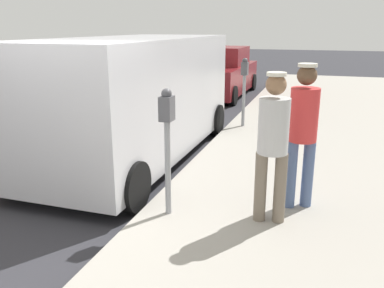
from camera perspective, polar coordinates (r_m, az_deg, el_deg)
name	(u,v)px	position (r m, az deg, el deg)	size (l,w,h in m)	color
ground_plane	(52,225)	(5.35, -19.04, -10.69)	(80.00, 80.00, 0.00)	#2D2D33
sidewalk_slab	(360,270)	(4.41, 22.46, -16.03)	(5.00, 32.00, 0.15)	#9E998E
parking_meter_near	(167,131)	(4.68, -3.50, 1.85)	(0.14, 0.18, 1.52)	gray
parking_meter_far	(244,80)	(9.17, 7.35, 8.83)	(0.14, 0.18, 1.52)	gray
pedestrian_in_gray	(273,139)	(4.58, 11.28, 0.69)	(0.36, 0.34, 1.72)	#726656
pedestrian_in_red	(303,127)	(5.04, 15.29, 2.31)	(0.34, 0.34, 1.78)	#4C608C
parked_van	(134,96)	(7.29, -8.14, 6.71)	(2.17, 5.22, 2.15)	#BCBCC1
parked_sedan_ahead	(220,74)	(14.30, 3.90, 9.79)	(1.99, 4.42, 1.65)	maroon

